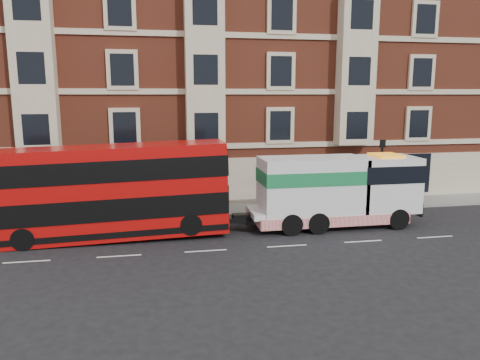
# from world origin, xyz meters

# --- Properties ---
(ground) EXTENTS (120.00, 120.00, 0.00)m
(ground) POSITION_xyz_m (0.00, 0.00, 0.00)
(ground) COLOR black
(ground) RESTS_ON ground
(sidewalk) EXTENTS (90.00, 3.00, 0.15)m
(sidewalk) POSITION_xyz_m (0.00, 7.50, 0.07)
(sidewalk) COLOR slate
(sidewalk) RESTS_ON ground
(victorian_terrace) EXTENTS (45.00, 12.00, 20.40)m
(victorian_terrace) POSITION_xyz_m (0.50, 15.00, 10.07)
(victorian_terrace) COLOR brown
(victorian_terrace) RESTS_ON ground
(lamp_post_west) EXTENTS (0.35, 0.15, 4.35)m
(lamp_post_west) POSITION_xyz_m (-6.00, 6.20, 2.68)
(lamp_post_west) COLOR black
(lamp_post_west) RESTS_ON sidewalk
(lamp_post_east) EXTENTS (0.35, 0.15, 4.35)m
(lamp_post_east) POSITION_xyz_m (12.00, 6.20, 2.68)
(lamp_post_east) COLOR black
(lamp_post_east) RESTS_ON sidewalk
(double_decker_bus) EXTENTS (11.81, 2.71, 4.78)m
(double_decker_bus) POSITION_xyz_m (-4.54, 2.89, 2.53)
(double_decker_bus) COLOR #B10A09
(double_decker_bus) RESTS_ON ground
(tow_truck) EXTENTS (9.46, 2.80, 3.94)m
(tow_truck) POSITION_xyz_m (7.52, 2.89, 2.09)
(tow_truck) COLOR silver
(tow_truck) RESTS_ON ground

